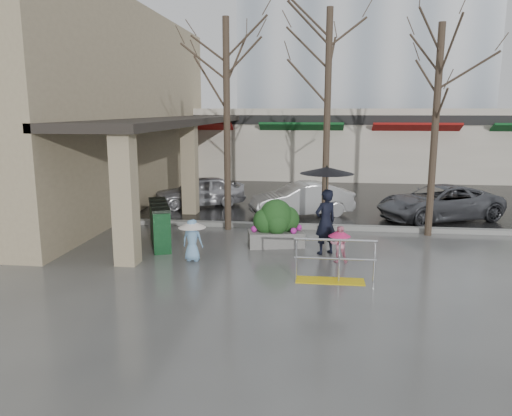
% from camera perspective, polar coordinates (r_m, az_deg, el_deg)
% --- Properties ---
extents(ground, '(120.00, 120.00, 0.00)m').
position_cam_1_polar(ground, '(13.12, 2.62, -6.36)').
color(ground, '#51514F').
rests_on(ground, ground).
extents(street_asphalt, '(120.00, 36.00, 0.01)m').
position_cam_1_polar(street_asphalt, '(34.71, 5.54, 4.62)').
color(street_asphalt, black).
rests_on(street_asphalt, ground).
extents(curb, '(120.00, 0.30, 0.15)m').
position_cam_1_polar(curb, '(16.95, 3.71, -2.06)').
color(curb, gray).
rests_on(curb, ground).
extents(near_building, '(6.00, 18.00, 8.00)m').
position_cam_1_polar(near_building, '(22.76, -19.15, 10.71)').
color(near_building, tan).
rests_on(near_building, ground).
extents(canopy_slab, '(2.80, 18.00, 0.25)m').
position_cam_1_polar(canopy_slab, '(21.27, -8.71, 10.19)').
color(canopy_slab, '#2D2823').
rests_on(canopy_slab, pillar_front).
extents(pillar_front, '(0.55, 0.55, 3.50)m').
position_cam_1_polar(pillar_front, '(13.11, -14.75, 1.14)').
color(pillar_front, tan).
rests_on(pillar_front, ground).
extents(pillar_back, '(0.55, 0.55, 3.50)m').
position_cam_1_polar(pillar_back, '(19.23, -7.57, 4.52)').
color(pillar_back, tan).
rests_on(pillar_back, ground).
extents(storefront_row, '(34.00, 6.74, 4.00)m').
position_cam_1_polar(storefront_row, '(30.51, 9.17, 7.42)').
color(storefront_row, beige).
rests_on(storefront_row, ground).
extents(handrail, '(1.90, 0.50, 1.03)m').
position_cam_1_polar(handrail, '(11.83, 8.79, -6.55)').
color(handrail, yellow).
rests_on(handrail, ground).
extents(tree_west, '(3.20, 3.20, 6.80)m').
position_cam_1_polar(tree_west, '(16.38, -3.41, 15.14)').
color(tree_west, '#382B21').
rests_on(tree_west, ground).
extents(tree_midwest, '(3.20, 3.20, 7.00)m').
position_cam_1_polar(tree_midwest, '(16.12, 8.28, 15.64)').
color(tree_midwest, '#382B21').
rests_on(tree_midwest, ground).
extents(tree_mideast, '(3.20, 3.20, 6.50)m').
position_cam_1_polar(tree_mideast, '(16.48, 20.13, 13.69)').
color(tree_mideast, '#382B21').
rests_on(tree_mideast, ground).
extents(woman, '(1.48, 1.48, 2.48)m').
position_cam_1_polar(woman, '(13.77, 8.01, 0.91)').
color(woman, black).
rests_on(woman, ground).
extents(child_pink, '(0.59, 0.59, 0.98)m').
position_cam_1_polar(child_pink, '(13.26, 9.50, -3.75)').
color(child_pink, pink).
rests_on(child_pink, ground).
extents(child_blue, '(0.74, 0.74, 1.13)m').
position_cam_1_polar(child_blue, '(13.28, -7.30, -3.10)').
color(child_blue, '#79ABD8').
rests_on(child_blue, ground).
extents(planter, '(1.73, 1.13, 1.40)m').
position_cam_1_polar(planter, '(14.63, 2.33, -1.80)').
color(planter, gray).
rests_on(planter, ground).
extents(news_boxes, '(1.29, 2.27, 1.25)m').
position_cam_1_polar(news_boxes, '(15.02, -10.95, -1.81)').
color(news_boxes, black).
rests_on(news_boxes, ground).
extents(car_a, '(3.97, 3.00, 1.26)m').
position_cam_1_polar(car_a, '(20.74, -6.46, 1.91)').
color(car_a, '#B9B8BD').
rests_on(car_a, ground).
extents(car_b, '(4.05, 2.67, 1.26)m').
position_cam_1_polar(car_b, '(18.84, 5.25, 0.99)').
color(car_b, silver).
rests_on(car_b, ground).
extents(car_c, '(4.99, 3.71, 1.26)m').
position_cam_1_polar(car_c, '(19.30, 20.17, 0.59)').
color(car_c, '#595B61').
rests_on(car_c, ground).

